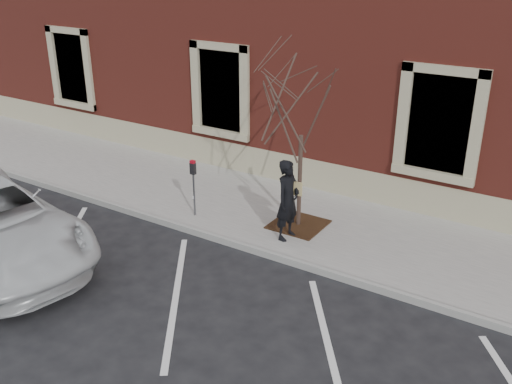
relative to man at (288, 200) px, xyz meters
The scene contains 9 objects.
ground 1.46m from the man, 136.88° to the right, with size 120.00×120.00×0.00m, color #28282B.
sidewalk_near 1.61m from the man, 125.34° to the left, with size 40.00×3.50×0.15m, color #B5B1AA.
curb_near 1.44m from the man, 134.90° to the right, with size 40.00×0.12×0.15m, color #9E9E99.
parking_stripes 3.17m from the man, 104.43° to the right, with size 28.00×4.40×0.01m, color silver, non-canonical shape.
building_civic 7.67m from the man, 96.04° to the left, with size 40.00×8.62×8.00m.
man is the anchor object (origin of this frame).
parking_meter 2.43m from the man, behind, with size 0.13×0.10×1.38m.
tree_grate 1.11m from the man, 97.35° to the left, with size 1.16×1.16×0.03m, color #3B2913.
sapling 1.95m from the man, 97.35° to the left, with size 2.34×2.34×3.90m.
Camera 1 is at (6.15, -9.04, 5.99)m, focal length 40.00 mm.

